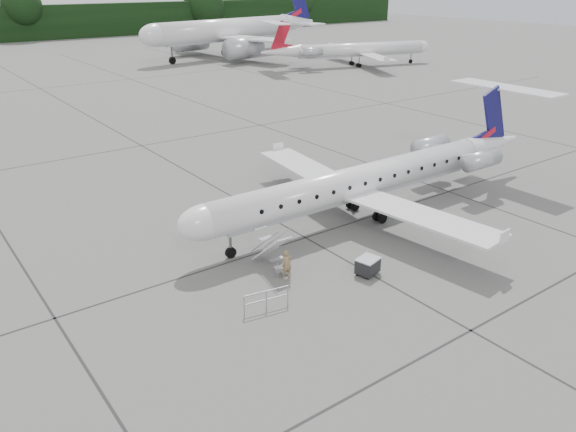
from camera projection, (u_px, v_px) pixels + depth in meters
ground at (394, 233)px, 33.83m from camera, size 320.00×320.00×0.00m
main_regional_jet at (357, 167)px, 34.46m from camera, size 27.27×19.71×6.96m
airstair at (271, 249)px, 29.39m from camera, size 0.86×2.50×2.18m
passenger at (287, 265)px, 28.47m from camera, size 0.63×0.47×1.58m
safety_railing at (266, 300)px, 25.85m from camera, size 2.18×0.47×1.00m
baggage_cart at (368, 266)px, 28.97m from camera, size 1.31×1.16×0.97m
bg_narrowbody at (225, 19)px, 104.48m from camera, size 43.21×34.09×14.09m
bg_regional_right at (362, 43)px, 95.69m from camera, size 34.31×28.71×7.75m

